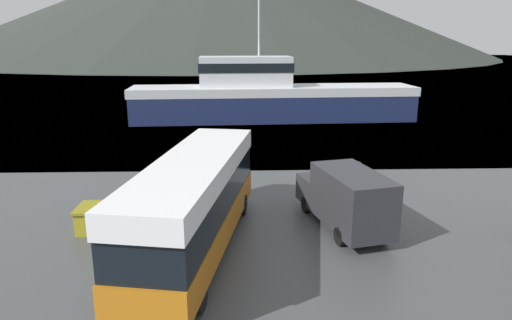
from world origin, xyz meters
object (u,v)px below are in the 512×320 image
(fishing_boat, at_px, (269,96))
(delivery_van, at_px, (345,197))
(tour_bus, at_px, (195,200))
(storage_bin, at_px, (95,218))

(fishing_boat, bearing_deg, delivery_van, 0.49)
(tour_bus, xyz_separation_m, delivery_van, (5.75, 1.83, -0.62))
(tour_bus, distance_m, fishing_boat, 27.28)
(fishing_boat, xyz_separation_m, storage_bin, (-8.36, -25.05, -1.75))
(delivery_van, distance_m, storage_bin, 9.97)
(tour_bus, bearing_deg, storage_bin, 165.19)
(delivery_van, xyz_separation_m, fishing_boat, (-1.58, 25.13, 0.96))
(tour_bus, xyz_separation_m, fishing_boat, (4.16, 26.96, 0.34))
(delivery_van, relative_size, fishing_boat, 0.22)
(delivery_van, bearing_deg, storage_bin, 165.91)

